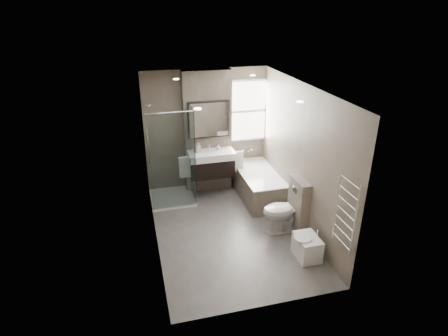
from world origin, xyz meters
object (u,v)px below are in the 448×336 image
object	(u,v)px
bidet	(307,247)
vanity	(211,163)
toilet	(285,211)
bathtub	(258,183)

from	to	relation	value
bidet	vanity	bearing A→B (deg)	112.29
bidet	toilet	bearing A→B (deg)	93.10
vanity	bidet	distance (m)	2.73
vanity	toilet	size ratio (longest dim) A/B	1.16
bathtub	bidet	world-z (taller)	bathtub
bathtub	vanity	bearing A→B (deg)	160.63
vanity	bathtub	xyz separation A→B (m)	(0.92, -0.33, -0.43)
toilet	vanity	bearing A→B (deg)	-147.32
toilet	bidet	world-z (taller)	toilet
toilet	bidet	distance (m)	0.85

